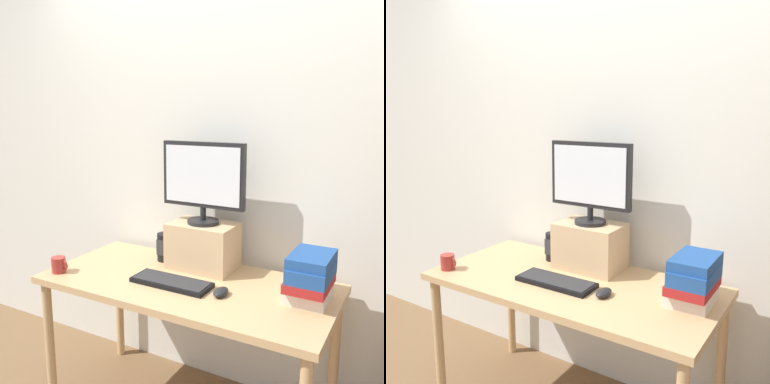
{
  "view_description": "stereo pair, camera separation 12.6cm",
  "coord_description": "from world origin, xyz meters",
  "views": [
    {
      "loc": [
        1.02,
        -1.78,
        1.63
      ],
      "look_at": [
        -0.02,
        0.08,
        1.22
      ],
      "focal_mm": 40.0,
      "sensor_mm": 36.0,
      "label": 1
    },
    {
      "loc": [
        1.13,
        -1.71,
        1.63
      ],
      "look_at": [
        -0.02,
        0.08,
        1.22
      ],
      "focal_mm": 40.0,
      "sensor_mm": 36.0,
      "label": 2
    }
  ],
  "objects": [
    {
      "name": "coffee_mug",
      "position": [
        -0.66,
        -0.23,
        0.81
      ],
      "size": [
        0.1,
        0.08,
        0.08
      ],
      "color": "#9E2D28",
      "rests_on": "desk"
    },
    {
      "name": "computer_mouse",
      "position": [
        0.23,
        -0.08,
        0.79
      ],
      "size": [
        0.06,
        0.1,
        0.04
      ],
      "color": "black",
      "rests_on": "desk"
    },
    {
      "name": "desk",
      "position": [
        0.0,
        0.0,
        0.69
      ],
      "size": [
        1.48,
        0.7,
        0.77
      ],
      "color": "tan",
      "rests_on": "ground_plane"
    },
    {
      "name": "riser_box",
      "position": [
        -0.02,
        0.2,
        0.9
      ],
      "size": [
        0.36,
        0.24,
        0.25
      ],
      "color": "tan",
      "rests_on": "desk"
    },
    {
      "name": "computer_monitor",
      "position": [
        -0.02,
        0.2,
        1.27
      ],
      "size": [
        0.47,
        0.17,
        0.44
      ],
      "color": "black",
      "rests_on": "riser_box"
    },
    {
      "name": "book_stack",
      "position": [
        0.6,
        0.07,
        0.89
      ],
      "size": [
        0.2,
        0.28,
        0.22
      ],
      "color": "silver",
      "rests_on": "desk"
    },
    {
      "name": "keyboard",
      "position": [
        -0.05,
        -0.08,
        0.79
      ],
      "size": [
        0.41,
        0.15,
        0.02
      ],
      "color": "black",
      "rests_on": "desk"
    },
    {
      "name": "back_wall",
      "position": [
        0.0,
        0.44,
        1.3
      ],
      "size": [
        7.0,
        0.08,
        2.6
      ],
      "color": "silver",
      "rests_on": "ground_plane"
    },
    {
      "name": "desk_speaker",
      "position": [
        -0.26,
        0.2,
        0.85
      ],
      "size": [
        0.09,
        0.09,
        0.16
      ],
      "color": "black",
      "rests_on": "desk"
    }
  ]
}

